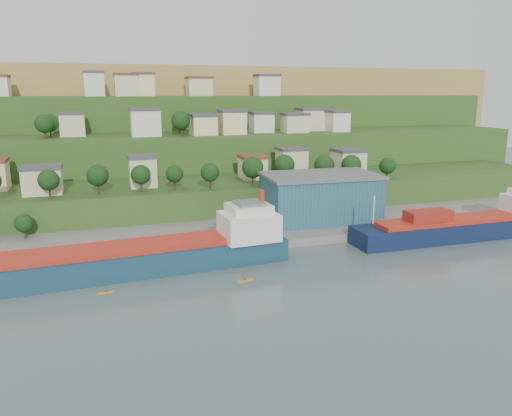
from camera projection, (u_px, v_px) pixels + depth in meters
name	position (u px, v px, depth m)	size (l,w,h in m)	color
ground	(209.00, 281.00, 98.98)	(500.00, 500.00, 0.00)	#4B5B59
quay	(260.00, 235.00, 130.95)	(220.00, 26.00, 4.00)	slate
hillside	(136.00, 165.00, 255.15)	(360.00, 210.17, 96.00)	#284719
cargo_ship_near	(137.00, 259.00, 103.30)	(69.64, 15.34, 17.75)	#123046
cargo_ship_far	(466.00, 228.00, 128.49)	(58.47, 10.25, 15.86)	#0B1C34
warehouse	(320.00, 197.00, 137.42)	(31.96, 20.60, 12.80)	#215264
kayak_orange	(106.00, 292.00, 93.12)	(3.11, 0.63, 0.77)	orange
kayak_yellow	(245.00, 280.00, 99.03)	(3.59, 1.40, 0.88)	#C18216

